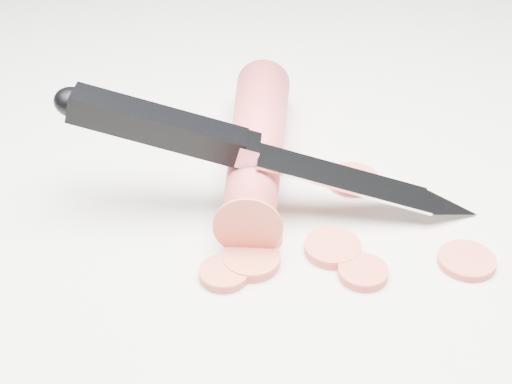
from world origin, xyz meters
name	(u,v)px	position (x,y,z in m)	size (l,w,h in m)	color
ground	(278,194)	(0.00, 0.00, 0.00)	(2.40, 2.40, 0.00)	silver
carrot	(257,145)	(0.00, 0.03, 0.02)	(0.04, 0.04, 0.20)	#E04445
carrot_slice_0	(255,236)	(-0.03, -0.04, 0.00)	(0.04, 0.04, 0.01)	#E45740
carrot_slice_1	(333,248)	(0.01, -0.07, 0.00)	(0.04, 0.04, 0.01)	#E45740
carrot_slice_2	(252,260)	(-0.05, -0.06, 0.00)	(0.04, 0.04, 0.01)	#E45740
carrot_slice_3	(467,260)	(0.08, -0.11, 0.00)	(0.04, 0.04, 0.01)	#E45740
carrot_slice_4	(352,179)	(0.06, -0.01, 0.00)	(0.04, 0.04, 0.01)	#E45740
carrot_slice_5	(224,273)	(-0.07, -0.07, 0.00)	(0.03, 0.03, 0.01)	#E45740
carrot_slice_6	(363,272)	(0.02, -0.10, 0.00)	(0.03, 0.03, 0.01)	#E45740
kitchen_knife	(273,151)	(-0.01, -0.01, 0.05)	(0.28, 0.15, 0.09)	silver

